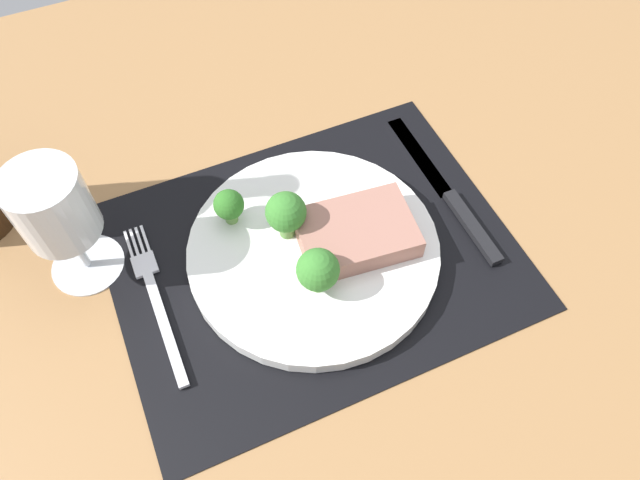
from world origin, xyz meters
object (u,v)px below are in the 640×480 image
Objects in this scene: fork at (156,299)px; wine_glass at (55,212)px; steak at (356,233)px; plate at (313,250)px; knife at (451,197)px.

wine_glass reaches higher than fork.
wine_glass is (-26.37, 9.49, 6.30)cm from steak.
steak reaches higher than plate.
knife reaches higher than fork.
fork is (-20.95, 2.43, -2.60)cm from steak.
fork is 1.36× the size of wine_glass.
wine_glass reaches higher than knife.
steak is 0.83× the size of wine_glass.
plate is at bearing 166.99° from steak.
wine_glass reaches higher than steak.
wine_glass is at bearing 165.62° from knife.
knife is at bearing 1.79° from plate.
fork is at bearing 175.62° from knife.
plate is 17.02cm from knife.
steak reaches higher than fork.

